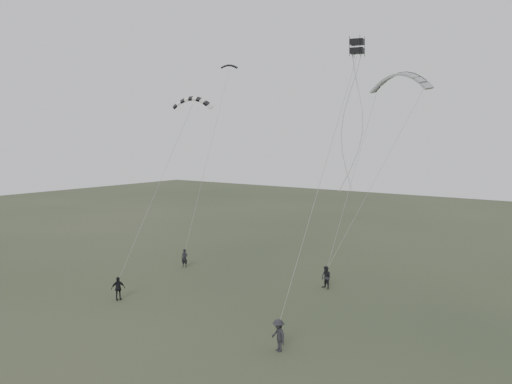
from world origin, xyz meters
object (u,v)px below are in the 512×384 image
Objects in this scene: flyer_far at (278,335)px; kite_striped at (193,98)px; flyer_center at (118,288)px; kite_box at (357,46)px; kite_dark_small at (229,65)px; kite_pale_large at (400,74)px; flyer_left at (185,258)px; flyer_right at (326,277)px.

flyer_far is 0.57× the size of kite_striped.
flyer_center is 2.05× the size of kite_box.
kite_dark_small reaches higher than flyer_center.
flyer_far is 0.35× the size of kite_pale_large.
kite_pale_large is at bearing 4.49° from flyer_left.
flyer_left is 0.98× the size of flyer_center.
flyer_left is 0.93× the size of flyer_far.
flyer_right is at bearing -112.18° from kite_pale_large.
flyer_left is at bearing -154.62° from flyer_right.
kite_box reaches higher than kite_striped.
kite_pale_large is 6.16× the size of kite_box.
kite_striped is at bearing 17.19° from flyer_center.
kite_dark_small reaches higher than kite_pale_large.
kite_striped is (-11.59, 6.60, 12.29)m from flyer_far.
flyer_center is 1.05× the size of kite_dark_small.
flyer_right is 15.97m from kite_box.
flyer_far is 25.97m from kite_dark_small.
kite_dark_small is at bearing 76.77° from kite_striped.
kite_dark_small is 0.51× the size of kite_striped.
flyer_right is 20.07m from kite_dark_small.
kite_dark_small is 0.32× the size of kite_pale_large.
kite_striped is at bearing 175.97° from flyer_far.
flyer_right is 2.15× the size of kite_box.
kite_dark_small is 14.74m from kite_pale_large.
kite_dark_small is 1.95× the size of kite_box.
kite_pale_large reaches higher than flyer_right.
kite_pale_large is at bearing 115.91° from flyer_far.
kite_box is (4.59, -5.77, 14.17)m from flyer_right.
flyer_far is at bearing -65.65° from flyer_center.
kite_pale_large is 14.83m from kite_striped.
flyer_far is (2.94, -10.45, 0.01)m from flyer_right.
flyer_right is at bearing -10.50° from kite_striped.
kite_dark_small reaches higher than flyer_right.
kite_pale_large is (12.52, 15.28, 14.11)m from flyer_center.
kite_dark_small is (-2.07, 14.01, 15.80)m from flyer_center.
flyer_left is 16.76m from kite_dark_small.
flyer_center is at bearing -123.39° from kite_pale_large.
flyer_right is 1.05× the size of flyer_center.
kite_dark_small is 9.19m from kite_striped.
flyer_far is 21.14m from kite_pale_large.
flyer_far reaches higher than flyer_center.
kite_dark_small is at bearing 179.31° from flyer_right.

